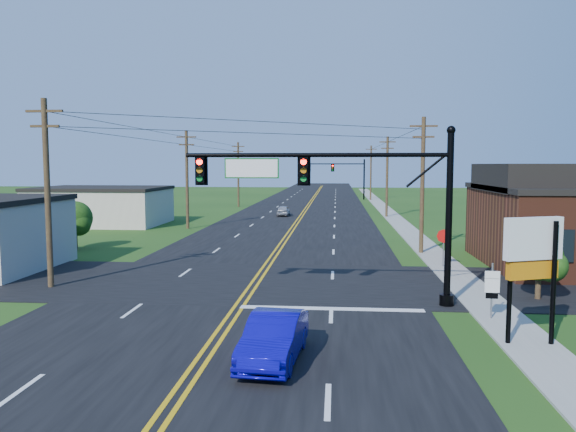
# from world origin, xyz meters

# --- Properties ---
(ground) EXTENTS (260.00, 260.00, 0.00)m
(ground) POSITION_xyz_m (0.00, 0.00, 0.00)
(ground) COLOR #1C3E11
(ground) RESTS_ON ground
(road_main) EXTENTS (16.00, 220.00, 0.04)m
(road_main) POSITION_xyz_m (0.00, 50.00, 0.02)
(road_main) COLOR black
(road_main) RESTS_ON ground
(road_cross) EXTENTS (70.00, 10.00, 0.04)m
(road_cross) POSITION_xyz_m (0.00, 12.00, 0.02)
(road_cross) COLOR black
(road_cross) RESTS_ON ground
(sidewalk) EXTENTS (2.00, 160.00, 0.08)m
(sidewalk) POSITION_xyz_m (10.50, 40.00, 0.04)
(sidewalk) COLOR gray
(sidewalk) RESTS_ON ground
(signal_mast_main) EXTENTS (11.30, 0.60, 7.48)m
(signal_mast_main) POSITION_xyz_m (4.34, 8.00, 4.75)
(signal_mast_main) COLOR black
(signal_mast_main) RESTS_ON ground
(signal_mast_far) EXTENTS (10.98, 0.60, 7.48)m
(signal_mast_far) POSITION_xyz_m (4.44, 80.00, 4.55)
(signal_mast_far) COLOR black
(signal_mast_far) RESTS_ON ground
(cream_bldg_far) EXTENTS (12.20, 9.20, 3.70)m
(cream_bldg_far) POSITION_xyz_m (-19.00, 38.00, 1.86)
(cream_bldg_far) COLOR beige
(cream_bldg_far) RESTS_ON ground
(utility_pole_left_a) EXTENTS (1.80, 0.28, 9.00)m
(utility_pole_left_a) POSITION_xyz_m (-9.50, 10.00, 4.72)
(utility_pole_left_a) COLOR #372419
(utility_pole_left_a) RESTS_ON ground
(utility_pole_left_b) EXTENTS (1.80, 0.28, 9.00)m
(utility_pole_left_b) POSITION_xyz_m (-9.50, 35.00, 4.72)
(utility_pole_left_b) COLOR #372419
(utility_pole_left_b) RESTS_ON ground
(utility_pole_left_c) EXTENTS (1.80, 0.28, 9.00)m
(utility_pole_left_c) POSITION_xyz_m (-9.50, 62.00, 4.72)
(utility_pole_left_c) COLOR #372419
(utility_pole_left_c) RESTS_ON ground
(utility_pole_right_a) EXTENTS (1.80, 0.28, 9.00)m
(utility_pole_right_a) POSITION_xyz_m (9.80, 22.00, 4.72)
(utility_pole_right_a) COLOR #372419
(utility_pole_right_a) RESTS_ON ground
(utility_pole_right_b) EXTENTS (1.80, 0.28, 9.00)m
(utility_pole_right_b) POSITION_xyz_m (9.80, 48.00, 4.72)
(utility_pole_right_b) COLOR #372419
(utility_pole_right_b) RESTS_ON ground
(utility_pole_right_c) EXTENTS (1.80, 0.28, 9.00)m
(utility_pole_right_c) POSITION_xyz_m (9.80, 78.00, 4.72)
(utility_pole_right_c) COLOR #372419
(utility_pole_right_c) RESTS_ON ground
(tree_right_back) EXTENTS (3.00, 3.00, 4.10)m
(tree_right_back) POSITION_xyz_m (16.00, 26.00, 2.60)
(tree_right_back) COLOR #372419
(tree_right_back) RESTS_ON ground
(shrub_corner) EXTENTS (2.00, 2.00, 2.86)m
(shrub_corner) POSITION_xyz_m (13.00, 9.50, 1.85)
(shrub_corner) COLOR #372419
(shrub_corner) RESTS_ON ground
(tree_left) EXTENTS (2.40, 2.40, 3.37)m
(tree_left) POSITION_xyz_m (-14.00, 22.00, 2.16)
(tree_left) COLOR #372419
(tree_left) RESTS_ON ground
(blue_car) EXTENTS (1.87, 4.39, 1.41)m
(blue_car) POSITION_xyz_m (2.34, 0.78, 0.70)
(blue_car) COLOR #0C07A0
(blue_car) RESTS_ON ground
(distant_car) EXTENTS (1.43, 3.47, 1.18)m
(distant_car) POSITION_xyz_m (-1.89, 48.40, 0.59)
(distant_car) COLOR #B0B1B5
(distant_car) RESTS_ON ground
(route_sign) EXTENTS (0.55, 0.11, 2.20)m
(route_sign) POSITION_xyz_m (10.07, 5.98, 1.28)
(route_sign) COLOR slate
(route_sign) RESTS_ON ground
(stop_sign) EXTENTS (0.78, 0.18, 2.22)m
(stop_sign) POSITION_xyz_m (10.31, 16.98, 1.60)
(stop_sign) COLOR slate
(stop_sign) RESTS_ON ground
(pylon_sign) EXTENTS (2.02, 1.00, 4.22)m
(pylon_sign) POSITION_xyz_m (10.50, 3.00, 3.08)
(pylon_sign) COLOR black
(pylon_sign) RESTS_ON ground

